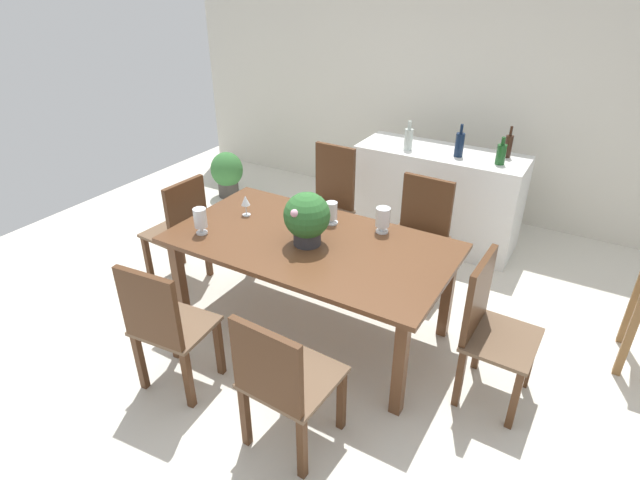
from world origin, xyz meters
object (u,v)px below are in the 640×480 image
(chair_foot_end, at_px, (489,323))
(flower_centerpiece, at_px, (306,217))
(chair_head_end, at_px, (181,227))
(chair_far_left, at_px, (329,200))
(wine_bottle_amber, at_px, (459,144))
(wine_bottle_dark, at_px, (508,146))
(crystal_vase_center_near, at_px, (331,212))
(crystal_vase_right, at_px, (383,218))
(dining_table, at_px, (311,251))
(chair_near_right, at_px, (282,379))
(wine_bottle_green, at_px, (408,139))
(crystal_vase_left, at_px, (200,219))
(chair_far_right, at_px, (420,228))
(wine_bottle_tall, at_px, (501,154))
(wine_glass, at_px, (246,201))
(potted_plant_floor, at_px, (227,172))
(chair_near_left, at_px, (164,324))
(kitchen_counter, at_px, (437,197))

(chair_foot_end, height_order, flower_centerpiece, flower_centerpiece)
(chair_head_end, relative_size, chair_far_left, 0.91)
(chair_far_left, bearing_deg, flower_centerpiece, -66.28)
(wine_bottle_amber, bearing_deg, flower_centerpiece, -104.75)
(flower_centerpiece, bearing_deg, wine_bottle_dark, 66.97)
(crystal_vase_center_near, distance_m, crystal_vase_right, 0.39)
(dining_table, height_order, chair_near_right, chair_near_right)
(chair_far_left, bearing_deg, wine_bottle_green, 58.10)
(crystal_vase_left, relative_size, crystal_vase_right, 1.03)
(wine_bottle_dark, height_order, wine_bottle_amber, wine_bottle_amber)
(chair_far_left, bearing_deg, chair_far_right, 0.22)
(chair_head_end, height_order, crystal_vase_center_near, chair_head_end)
(chair_head_end, bearing_deg, chair_near_right, 62.78)
(wine_bottle_tall, bearing_deg, chair_near_right, -98.30)
(chair_near_right, bearing_deg, flower_centerpiece, -62.60)
(flower_centerpiece, xyz_separation_m, wine_bottle_amber, (0.48, 1.83, 0.08))
(wine_glass, bearing_deg, chair_far_left, 77.84)
(chair_head_end, height_order, chair_near_right, chair_head_end)
(chair_far_right, bearing_deg, chair_near_right, -88.07)
(chair_near_right, bearing_deg, wine_bottle_green, -78.37)
(chair_far_left, xyz_separation_m, potted_plant_floor, (-1.72, 0.60, -0.27))
(dining_table, distance_m, wine_bottle_green, 1.76)
(flower_centerpiece, bearing_deg, chair_far_right, 66.72)
(chair_head_end, relative_size, wine_bottle_amber, 3.25)
(chair_foot_end, relative_size, chair_near_right, 1.04)
(wine_glass, distance_m, potted_plant_floor, 2.24)
(chair_far_left, height_order, wine_bottle_green, wine_bottle_green)
(chair_far_left, relative_size, crystal_vase_right, 5.57)
(wine_bottle_amber, bearing_deg, chair_near_left, -108.15)
(kitchen_counter, height_order, wine_bottle_green, wine_bottle_green)
(chair_far_right, bearing_deg, chair_near_left, -111.59)
(chair_far_left, distance_m, flower_centerpiece, 1.23)
(crystal_vase_left, relative_size, wine_bottle_tall, 0.81)
(crystal_vase_center_near, xyz_separation_m, wine_bottle_tall, (0.86, 1.46, 0.17))
(kitchen_counter, bearing_deg, crystal_vase_right, -87.33)
(chair_far_left, height_order, crystal_vase_left, chair_far_left)
(chair_far_right, bearing_deg, potted_plant_floor, 168.87)
(flower_centerpiece, xyz_separation_m, wine_bottle_dark, (0.87, 2.04, 0.07))
(chair_far_right, relative_size, crystal_vase_left, 4.87)
(chair_near_left, distance_m, kitchen_counter, 2.95)
(chair_foot_end, height_order, chair_head_end, chair_foot_end)
(crystal_vase_right, relative_size, wine_bottle_green, 0.70)
(dining_table, bearing_deg, chair_near_left, -113.47)
(chair_near_right, xyz_separation_m, wine_bottle_amber, (0.03, 2.80, 0.52))
(chair_far_right, height_order, wine_bottle_dark, wine_bottle_dark)
(chair_near_right, bearing_deg, crystal_vase_center_near, -68.50)
(chair_foot_end, height_order, crystal_vase_center_near, chair_foot_end)
(crystal_vase_left, xyz_separation_m, crystal_vase_right, (1.11, 0.68, -0.00))
(dining_table, xyz_separation_m, chair_head_end, (-1.27, -0.01, -0.14))
(chair_far_right, height_order, wine_bottle_green, wine_bottle_green)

